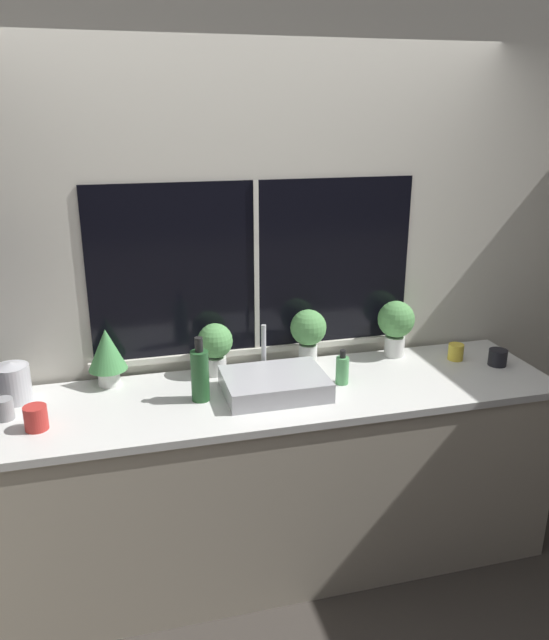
{
  "coord_description": "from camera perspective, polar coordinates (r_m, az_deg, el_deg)",
  "views": [
    {
      "loc": [
        -0.68,
        -2.22,
        2.19
      ],
      "look_at": [
        -0.0,
        0.34,
        1.29
      ],
      "focal_mm": 35.0,
      "sensor_mm": 36.0,
      "label": 1
    }
  ],
  "objects": [
    {
      "name": "ground_plane",
      "position": [
        3.19,
        1.8,
        -24.54
      ],
      "size": [
        14.0,
        14.0,
        0.0
      ],
      "primitive_type": "plane",
      "color": "#38332D"
    },
    {
      "name": "wall_back",
      "position": [
        3.16,
        -1.81,
        3.36
      ],
      "size": [
        8.0,
        0.09,
        2.7
      ],
      "color": "beige",
      "rests_on": "ground_plane"
    },
    {
      "name": "counter",
      "position": [
        3.16,
        0.09,
        -14.21
      ],
      "size": [
        2.7,
        0.7,
        0.94
      ],
      "color": "#B2A893",
      "rests_on": "ground_plane"
    },
    {
      "name": "sink",
      "position": [
        2.89,
        -0.01,
        -5.83
      ],
      "size": [
        0.47,
        0.41,
        0.26
      ],
      "color": "#ADADB2",
      "rests_on": "counter"
    },
    {
      "name": "potted_plant_far_left",
      "position": [
        3.03,
        -15.07,
        -2.89
      ],
      "size": [
        0.18,
        0.18,
        0.28
      ],
      "color": "white",
      "rests_on": "counter"
    },
    {
      "name": "potted_plant_center_left",
      "position": [
        3.07,
        -5.44,
        -2.26
      ],
      "size": [
        0.17,
        0.17,
        0.26
      ],
      "color": "white",
      "rests_on": "counter"
    },
    {
      "name": "potted_plant_center_right",
      "position": [
        3.16,
        3.11,
        -1.03
      ],
      "size": [
        0.18,
        0.18,
        0.29
      ],
      "color": "white",
      "rests_on": "counter"
    },
    {
      "name": "potted_plant_far_right",
      "position": [
        3.33,
        11.04,
        -0.28
      ],
      "size": [
        0.19,
        0.19,
        0.3
      ],
      "color": "white",
      "rests_on": "counter"
    },
    {
      "name": "soap_bottle",
      "position": [
        2.99,
        6.22,
        -4.53
      ],
      "size": [
        0.06,
        0.06,
        0.17
      ],
      "color": "#519E5B",
      "rests_on": "counter"
    },
    {
      "name": "bottle_tall",
      "position": [
        2.81,
        -6.83,
        -4.95
      ],
      "size": [
        0.08,
        0.08,
        0.3
      ],
      "color": "#235128",
      "rests_on": "counter"
    },
    {
      "name": "mug_yellow",
      "position": [
        3.4,
        16.24,
        -2.81
      ],
      "size": [
        0.08,
        0.08,
        0.08
      ],
      "color": "gold",
      "rests_on": "counter"
    },
    {
      "name": "mug_grey",
      "position": [
        2.89,
        -23.48,
        -7.48
      ],
      "size": [
        0.08,
        0.08,
        0.09
      ],
      "color": "gray",
      "rests_on": "counter"
    },
    {
      "name": "mug_red",
      "position": [
        2.76,
        -20.98,
        -8.35
      ],
      "size": [
        0.09,
        0.09,
        0.1
      ],
      "color": "#B72D28",
      "rests_on": "counter"
    },
    {
      "name": "mug_black",
      "position": [
        3.39,
        19.73,
        -3.24
      ],
      "size": [
        0.09,
        0.09,
        0.08
      ],
      "color": "black",
      "rests_on": "counter"
    },
    {
      "name": "kettle",
      "position": [
        3.03,
        -22.81,
        -5.26
      ],
      "size": [
        0.15,
        0.15,
        0.19
      ],
      "color": "#B2B2B7",
      "rests_on": "counter"
    }
  ]
}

